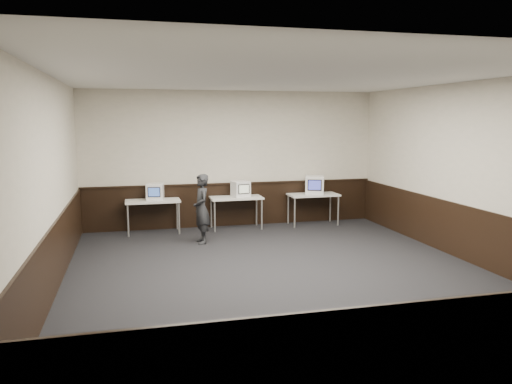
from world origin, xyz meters
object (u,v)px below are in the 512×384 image
at_px(emac_right, 314,185).
at_px(emac_center, 241,189).
at_px(desk_left, 153,203).
at_px(emac_left, 155,192).
at_px(desk_center, 236,200).
at_px(desk_right, 313,197).
at_px(person, 202,209).

bearing_deg(emac_right, emac_center, -160.33).
height_order(desk_left, emac_left, emac_left).
relative_size(desk_center, desk_right, 1.00).
bearing_deg(emac_right, emac_left, -160.34).
bearing_deg(desk_center, desk_right, 0.00).
height_order(desk_left, emac_right, emac_right).
height_order(emac_right, person, person).
relative_size(desk_center, emac_right, 2.05).
relative_size(desk_left, emac_right, 2.05).
xyz_separation_m(desk_center, emac_left, (-1.84, 0.03, 0.25)).
bearing_deg(emac_left, person, -44.57).
distance_m(desk_left, emac_right, 3.84).
height_order(emac_left, emac_right, emac_right).
xyz_separation_m(desk_left, person, (0.93, -1.17, 0.04)).
bearing_deg(emac_left, desk_left, -141.52).
xyz_separation_m(desk_center, emac_center, (0.11, 0.02, 0.25)).
xyz_separation_m(desk_left, desk_center, (1.90, 0.00, 0.00)).
distance_m(desk_right, person, 3.10).
relative_size(emac_left, person, 0.31).
xyz_separation_m(emac_left, emac_right, (3.78, -0.02, 0.04)).
height_order(desk_center, emac_center, emac_center).
relative_size(desk_left, person, 0.84).
relative_size(emac_right, person, 0.41).
bearing_deg(person, desk_right, 106.83).
bearing_deg(emac_left, desk_right, 8.77).
bearing_deg(person, desk_center, 135.01).
bearing_deg(emac_center, person, -143.27).
bearing_deg(emac_center, desk_left, 169.60).
distance_m(desk_left, desk_center, 1.90).
bearing_deg(desk_left, emac_right, 0.23).
distance_m(desk_center, person, 1.52).
height_order(emac_left, person, person).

